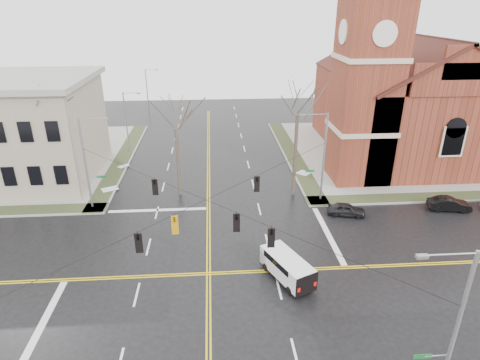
{
  "coord_description": "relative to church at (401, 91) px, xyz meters",
  "views": [
    {
      "loc": [
        0.58,
        -24.79,
        18.57
      ],
      "look_at": [
        2.8,
        6.0,
        4.97
      ],
      "focal_mm": 30.0,
      "sensor_mm": 36.0,
      "label": 1
    }
  ],
  "objects": [
    {
      "name": "church",
      "position": [
        0.0,
        0.0,
        0.0
      ],
      "size": [
        24.28,
        27.48,
        27.5
      ],
      "color": "maroon",
      "rests_on": "ground"
    },
    {
      "name": "signal_pole_ne",
      "position": [
        -13.44,
        -13.28,
        -3.48
      ],
      "size": [
        2.75,
        0.22,
        9.0
      ],
      "color": "gray",
      "rests_on": "ground"
    },
    {
      "name": "civic_building_a",
      "position": [
        -46.76,
        -4.78,
        -2.93
      ],
      "size": [
        18.0,
        14.0,
        11.0
      ],
      "primitive_type": "cube",
      "color": "gray",
      "rests_on": "ground"
    },
    {
      "name": "tree_nw_near",
      "position": [
        -27.75,
        -10.94,
        -0.72
      ],
      "size": [
        4.0,
        4.0,
        10.65
      ],
      "color": "#3A3225",
      "rests_on": "ground"
    },
    {
      "name": "ground",
      "position": [
        -24.76,
        -24.78,
        -8.43
      ],
      "size": [
        120.0,
        120.0,
        0.0
      ],
      "primitive_type": "plane",
      "color": "black",
      "rests_on": "ground"
    },
    {
      "name": "signal_pole_nw",
      "position": [
        -36.09,
        -13.28,
        -3.48
      ],
      "size": [
        2.75,
        0.22,
        9.0
      ],
      "color": "gray",
      "rests_on": "ground"
    },
    {
      "name": "streetlight_north_b",
      "position": [
        -35.42,
        23.22,
        -3.97
      ],
      "size": [
        2.3,
        0.2,
        8.0
      ],
      "color": "gray",
      "rests_on": "ground"
    },
    {
      "name": "sidewalks",
      "position": [
        -24.76,
        -24.78,
        -8.36
      ],
      "size": [
        80.0,
        80.0,
        0.17
      ],
      "color": "gray",
      "rests_on": "ground"
    },
    {
      "name": "cargo_van",
      "position": [
        -19.11,
        -25.59,
        -7.37
      ],
      "size": [
        3.64,
        5.05,
        1.8
      ],
      "rotation": [
        0.0,
        0.0,
        0.43
      ],
      "color": "white",
      "rests_on": "ground"
    },
    {
      "name": "tree_nw_far",
      "position": [
        -40.15,
        -10.76,
        0.33
      ],
      "size": [
        4.0,
        4.0,
        12.12
      ],
      "color": "#3A3225",
      "rests_on": "ground"
    },
    {
      "name": "tree_ne",
      "position": [
        -15.82,
        -11.76,
        0.75
      ],
      "size": [
        4.0,
        4.0,
        12.71
      ],
      "color": "#3A3225",
      "rests_on": "ground"
    },
    {
      "name": "road_markings",
      "position": [
        -24.76,
        -24.78,
        -8.43
      ],
      "size": [
        100.0,
        100.0,
        0.01
      ],
      "color": "gold",
      "rests_on": "ground"
    },
    {
      "name": "parked_car_b",
      "position": [
        -1.27,
        -16.31,
        -7.78
      ],
      "size": [
        4.16,
        2.03,
        1.31
      ],
      "primitive_type": "imported",
      "rotation": [
        0.0,
        0.0,
        1.4
      ],
      "color": "black",
      "rests_on": "ground"
    },
    {
      "name": "signal_pole_se",
      "position": [
        -13.44,
        -36.28,
        -3.48
      ],
      "size": [
        2.75,
        0.22,
        9.0
      ],
      "color": "gray",
      "rests_on": "ground"
    },
    {
      "name": "streetlight_north_a",
      "position": [
        -35.42,
        3.22,
        -3.97
      ],
      "size": [
        2.3,
        0.2,
        8.0
      ],
      "color": "gray",
      "rests_on": "ground"
    },
    {
      "name": "traffic_signals",
      "position": [
        -24.76,
        -25.45,
        -2.98
      ],
      "size": [
        8.21,
        8.26,
        1.3
      ],
      "color": "black",
      "rests_on": "ground"
    },
    {
      "name": "span_wires",
      "position": [
        -24.76,
        -24.78,
        -2.23
      ],
      "size": [
        23.02,
        23.02,
        0.03
      ],
      "color": "black",
      "rests_on": "ground"
    },
    {
      "name": "parked_car_a",
      "position": [
        -11.64,
        -16.59,
        -7.83
      ],
      "size": [
        3.81,
        2.29,
        1.21
      ],
      "primitive_type": "imported",
      "rotation": [
        0.0,
        0.0,
        1.32
      ],
      "color": "black",
      "rests_on": "ground"
    }
  ]
}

